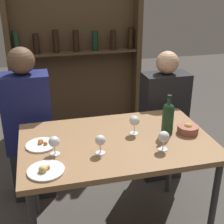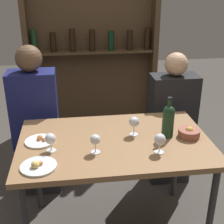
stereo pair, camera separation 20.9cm
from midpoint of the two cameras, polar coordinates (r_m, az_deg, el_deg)
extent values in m
cube|color=olive|center=(2.06, -2.11, -5.64)|extent=(1.25, 0.80, 0.04)
cylinder|color=#2D2D30|center=(2.19, 15.32, -16.72)|extent=(0.04, 0.04, 0.73)
cylinder|color=#2D2D30|center=(2.53, -16.54, -10.91)|extent=(0.04, 0.04, 0.73)
cylinder|color=#2D2D30|center=(2.68, 8.47, -7.91)|extent=(0.04, 0.04, 0.73)
cube|color=#4C3823|center=(3.77, -8.50, 13.34)|extent=(1.48, 0.02, 2.21)
cube|color=#4C3823|center=(3.66, -20.12, 11.92)|extent=(0.06, 0.18, 2.21)
cube|color=#4C3823|center=(3.81, 3.11, 13.66)|extent=(0.06, 0.18, 2.21)
cube|color=#4C3823|center=(3.69, -8.18, 10.71)|extent=(1.40, 0.18, 0.02)
cylinder|color=#19381E|center=(3.67, -18.75, 11.85)|extent=(0.07, 0.07, 0.26)
cylinder|color=black|center=(3.66, -15.33, 11.94)|extent=(0.07, 0.07, 0.22)
cylinder|color=black|center=(3.65, -11.88, 12.51)|extent=(0.07, 0.07, 0.26)
cylinder|color=black|center=(3.66, -8.35, 12.70)|extent=(0.07, 0.07, 0.24)
cylinder|color=black|center=(3.69, -4.81, 12.80)|extent=(0.07, 0.07, 0.23)
cylinder|color=black|center=(3.73, -1.42, 13.01)|extent=(0.07, 0.07, 0.23)
cylinder|color=black|center=(3.78, 1.78, 13.33)|extent=(0.07, 0.07, 0.25)
cylinder|color=#19381E|center=(2.11, 7.36, -1.76)|extent=(0.08, 0.08, 0.18)
sphere|color=#19381E|center=(2.08, 7.48, 0.50)|extent=(0.08, 0.08, 0.08)
cylinder|color=#19381E|center=(2.06, 7.55, 1.59)|extent=(0.03, 0.03, 0.09)
cylinder|color=black|center=(2.04, 7.62, 2.85)|extent=(0.03, 0.03, 0.01)
cylinder|color=silver|center=(1.95, 6.25, -6.87)|extent=(0.06, 0.06, 0.00)
cylinder|color=silver|center=(1.94, 6.30, -5.95)|extent=(0.01, 0.01, 0.07)
sphere|color=silver|center=(1.91, 6.37, -4.56)|extent=(0.07, 0.07, 0.07)
cylinder|color=silver|center=(2.13, 1.26, -3.97)|extent=(0.06, 0.06, 0.00)
cylinder|color=silver|center=(2.11, 1.27, -3.04)|extent=(0.01, 0.01, 0.07)
sphere|color=silver|center=(2.09, 1.28, -1.66)|extent=(0.07, 0.07, 0.07)
cylinder|color=silver|center=(1.95, -13.43, -7.53)|extent=(0.06, 0.06, 0.00)
cylinder|color=silver|center=(1.93, -13.52, -6.68)|extent=(0.01, 0.01, 0.06)
sphere|color=silver|center=(1.91, -13.66, -5.39)|extent=(0.07, 0.07, 0.07)
cylinder|color=silver|center=(1.91, -5.29, -7.52)|extent=(0.06, 0.06, 0.00)
cylinder|color=silver|center=(1.90, -5.33, -6.60)|extent=(0.01, 0.01, 0.07)
sphere|color=silver|center=(1.87, -5.39, -5.23)|extent=(0.06, 0.06, 0.06)
cylinder|color=white|center=(2.06, -15.73, -5.92)|extent=(0.19, 0.19, 0.01)
sphere|color=#C67038|center=(2.05, -15.88, -5.54)|extent=(0.03, 0.03, 0.03)
sphere|color=#C67038|center=(2.04, -14.97, -5.67)|extent=(0.03, 0.03, 0.03)
sphere|color=#C67038|center=(2.06, -15.76, -5.32)|extent=(0.04, 0.04, 0.04)
cylinder|color=silver|center=(1.80, -15.33, -10.40)|extent=(0.21, 0.21, 0.01)
sphere|color=#E5BC66|center=(1.80, -15.36, -9.90)|extent=(0.03, 0.03, 0.03)
sphere|color=#C67038|center=(1.80, -15.04, -9.86)|extent=(0.03, 0.03, 0.03)
sphere|color=#E5BC66|center=(1.78, -15.93, -10.17)|extent=(0.05, 0.05, 0.05)
cylinder|color=#995142|center=(2.17, 11.03, -3.19)|extent=(0.14, 0.14, 0.05)
sphere|color=gold|center=(2.16, 11.06, -2.77)|extent=(0.06, 0.06, 0.06)
cube|color=#26262B|center=(2.82, -16.19, -10.34)|extent=(0.34, 0.22, 0.45)
cube|color=navy|center=(2.57, -17.54, -0.21)|extent=(0.37, 0.22, 0.63)
sphere|color=brown|center=(2.44, -18.74, 8.83)|extent=(0.20, 0.20, 0.20)
cube|color=#26262B|center=(2.97, 6.92, -7.62)|extent=(0.35, 0.22, 0.45)
cube|color=black|center=(2.75, 7.42, 1.39)|extent=(0.39, 0.22, 0.56)
sphere|color=tan|center=(2.63, 7.85, 8.93)|extent=(0.19, 0.19, 0.19)
camera|label=1|loc=(0.10, -92.86, -1.25)|focal=50.00mm
camera|label=2|loc=(0.10, 87.14, 1.25)|focal=50.00mm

